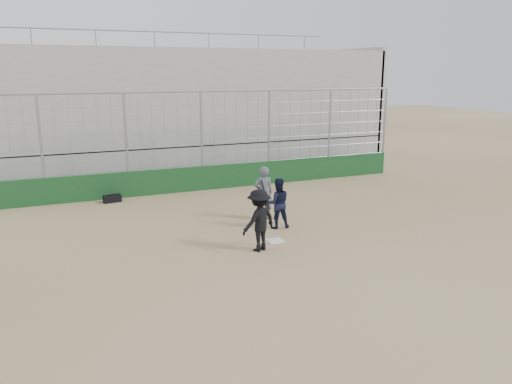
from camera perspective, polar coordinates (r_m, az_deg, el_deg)
name	(u,v)px	position (r m, az deg, el deg)	size (l,w,h in m)	color
ground	(275,241)	(14.51, 2.18, -5.63)	(90.00, 90.00, 0.00)	olive
home_plate	(275,241)	(14.50, 2.18, -5.58)	(0.44, 0.44, 0.02)	white
backstop	(203,167)	(20.60, -6.13, 2.87)	(18.10, 0.25, 4.04)	#133B1A
bleachers	(172,110)	(25.09, -9.62, 9.22)	(20.25, 6.70, 6.98)	#979797
batter_at_plate	(259,220)	(13.53, 0.34, -3.23)	(1.27, 1.00, 1.87)	black
catcher_crouched	(278,211)	(15.52, 2.49, -2.24)	(0.86, 0.72, 1.09)	black
umpire	(263,196)	(16.38, 0.85, -0.41)	(0.65, 0.43, 1.61)	#4C5460
equipment_bag	(112,199)	(19.43, -16.11, -0.72)	(0.68, 0.37, 0.32)	black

